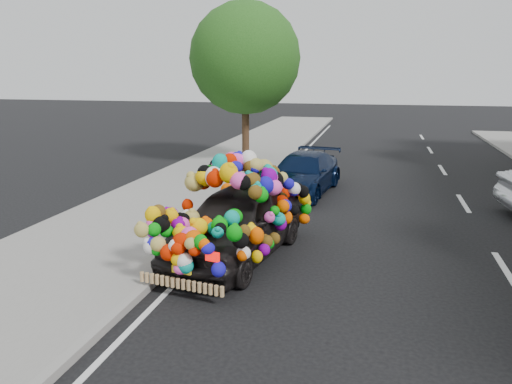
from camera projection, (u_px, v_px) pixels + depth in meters
ground at (308, 255)px, 9.82m from camera, size 100.00×100.00×0.00m
sidewalk at (111, 236)px, 10.80m from camera, size 4.00×60.00×0.12m
kerb at (195, 242)px, 10.35m from camera, size 0.15×60.00×0.13m
lane_markings at (506, 272)px, 8.99m from camera, size 6.00×50.00×0.01m
tree_near_sidewalk at (245, 58)px, 18.74m from camera, size 4.20×4.20×6.13m
plush_art_car at (237, 205)px, 9.53m from camera, size 2.64×4.49×2.02m
navy_sedan at (303, 174)px, 14.78m from camera, size 2.18×4.22×1.17m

